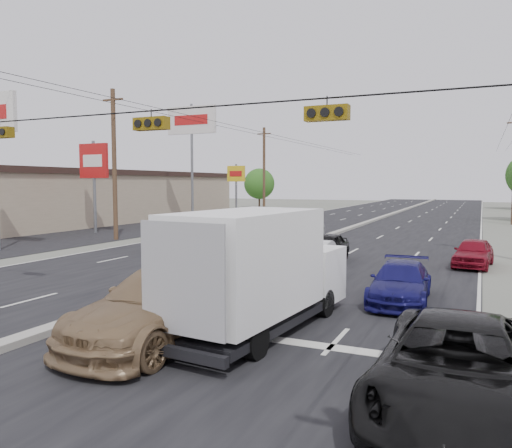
% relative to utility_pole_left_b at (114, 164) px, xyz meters
% --- Properties ---
extents(ground, '(200.00, 200.00, 0.00)m').
position_rel_utility_pole_left_b_xyz_m(ground, '(12.50, -15.00, -5.11)').
color(ground, '#606356').
rests_on(ground, ground).
extents(road_surface, '(20.00, 160.00, 0.02)m').
position_rel_utility_pole_left_b_xyz_m(road_surface, '(12.50, 15.00, -5.11)').
color(road_surface, black).
rests_on(road_surface, ground).
extents(center_median, '(0.50, 160.00, 0.20)m').
position_rel_utility_pole_left_b_xyz_m(center_median, '(12.50, 15.00, -5.01)').
color(center_median, gray).
rests_on(center_median, ground).
extents(strip_mall, '(12.00, 42.00, 4.60)m').
position_rel_utility_pole_left_b_xyz_m(strip_mall, '(-13.50, 10.00, -2.81)').
color(strip_mall, tan).
rests_on(strip_mall, ground).
extents(parking_lot, '(10.00, 42.00, 0.02)m').
position_rel_utility_pole_left_b_xyz_m(parking_lot, '(-4.50, 10.00, -5.11)').
color(parking_lot, black).
rests_on(parking_lot, ground).
extents(utility_pole_left_b, '(1.60, 0.30, 10.00)m').
position_rel_utility_pole_left_b_xyz_m(utility_pole_left_b, '(0.00, 0.00, 0.00)').
color(utility_pole_left_b, '#422D1E').
rests_on(utility_pole_left_b, ground).
extents(utility_pole_left_c, '(1.60, 0.30, 10.00)m').
position_rel_utility_pole_left_b_xyz_m(utility_pole_left_c, '(0.00, 25.00, 0.00)').
color(utility_pole_left_c, '#422D1E').
rests_on(utility_pole_left_c, ground).
extents(traffic_signals, '(25.00, 0.30, 0.54)m').
position_rel_utility_pole_left_b_xyz_m(traffic_signals, '(13.90, -15.00, 0.39)').
color(traffic_signals, black).
rests_on(traffic_signals, ground).
extents(pole_sign_mid, '(2.60, 0.25, 7.00)m').
position_rel_utility_pole_left_b_xyz_m(pole_sign_mid, '(-4.50, 3.00, 0.01)').
color(pole_sign_mid, slate).
rests_on(pole_sign_mid, ground).
extents(pole_sign_billboard, '(5.00, 0.25, 11.00)m').
position_rel_utility_pole_left_b_xyz_m(pole_sign_billboard, '(-2.00, 13.00, 3.76)').
color(pole_sign_billboard, slate).
rests_on(pole_sign_billboard, ground).
extents(pole_sign_far, '(2.20, 0.25, 6.00)m').
position_rel_utility_pole_left_b_xyz_m(pole_sign_far, '(-3.50, 25.00, -0.70)').
color(pole_sign_far, slate).
rests_on(pole_sign_far, ground).
extents(tree_left_far, '(4.80, 4.80, 6.12)m').
position_rel_utility_pole_left_b_xyz_m(tree_left_far, '(-9.50, 45.00, -1.39)').
color(tree_left_far, '#382619').
rests_on(tree_left_far, ground).
extents(box_truck, '(2.73, 6.36, 3.14)m').
position_rel_utility_pole_left_b_xyz_m(box_truck, '(17.27, -15.00, -3.50)').
color(box_truck, black).
rests_on(box_truck, ground).
extents(tan_sedan, '(2.83, 6.27, 1.78)m').
position_rel_utility_pole_left_b_xyz_m(tan_sedan, '(15.50, -16.51, -4.22)').
color(tan_sedan, olive).
rests_on(tan_sedan, ground).
extents(red_sedan, '(1.93, 4.69, 1.51)m').
position_rel_utility_pole_left_b_xyz_m(red_sedan, '(14.77, -10.57, -4.35)').
color(red_sedan, '#B10A26').
rests_on(red_sedan, ground).
extents(black_suv, '(2.62, 5.59, 1.55)m').
position_rel_utility_pole_left_b_xyz_m(black_suv, '(22.10, -17.91, -4.33)').
color(black_suv, black).
rests_on(black_suv, ground).
extents(queue_car_a, '(1.70, 4.09, 1.38)m').
position_rel_utility_pole_left_b_xyz_m(queue_car_a, '(15.50, -3.18, -4.42)').
color(queue_car_a, black).
rests_on(queue_car_a, ground).
extents(queue_car_b, '(1.75, 4.34, 1.40)m').
position_rel_utility_pole_left_b_xyz_m(queue_car_b, '(16.00, -6.97, -4.41)').
color(queue_car_b, white).
rests_on(queue_car_b, ground).
extents(queue_car_d, '(1.97, 4.43, 1.26)m').
position_rel_utility_pole_left_b_xyz_m(queue_car_d, '(20.09, -10.26, -4.48)').
color(queue_car_d, '#141158').
rests_on(queue_car_d, ground).
extents(queue_car_e, '(1.91, 3.92, 1.29)m').
position_rel_utility_pole_left_b_xyz_m(queue_car_e, '(22.10, -1.88, -4.46)').
color(queue_car_e, maroon).
rests_on(queue_car_e, ground).
extents(oncoming_near, '(2.05, 4.60, 1.31)m').
position_rel_utility_pole_left_b_xyz_m(oncoming_near, '(6.14, -1.67, -4.45)').
color(oncoming_near, black).
rests_on(oncoming_near, ground).
extents(oncoming_far, '(2.44, 5.14, 1.42)m').
position_rel_utility_pole_left_b_xyz_m(oncoming_far, '(11.10, 5.81, -4.40)').
color(oncoming_far, silver).
rests_on(oncoming_far, ground).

